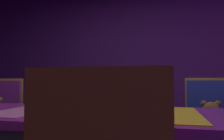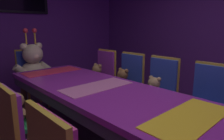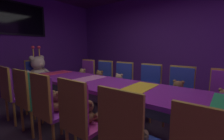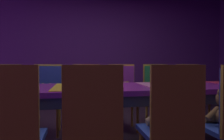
# 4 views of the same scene
# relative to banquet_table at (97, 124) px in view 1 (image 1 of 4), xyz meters

# --- Properties ---
(wall_right) EXTENTS (0.12, 6.40, 2.80)m
(wall_right) POSITION_rel_banquet_table_xyz_m (2.60, -0.00, 0.74)
(wall_right) COLOR #59267F
(wall_right) RESTS_ON ground_plane
(banquet_table) EXTENTS (0.90, 3.57, 0.75)m
(banquet_table) POSITION_rel_banquet_table_xyz_m (0.00, 0.00, 0.00)
(banquet_table) COLOR purple
(banquet_table) RESTS_ON ground_plane
(chair_right_1) EXTENTS (0.42, 0.41, 0.98)m
(chair_right_1) POSITION_rel_banquet_table_xyz_m (0.86, -0.85, -0.06)
(chair_right_1) COLOR #2D47B2
(chair_right_1) RESTS_ON ground_plane
(teddy_right_1) EXTENTS (0.26, 0.34, 0.32)m
(teddy_right_1) POSITION_rel_banquet_table_xyz_m (0.71, -0.85, -0.06)
(teddy_right_1) COLOR brown
(teddy_right_1) RESTS_ON chair_right_1
(chair_right_2) EXTENTS (0.42, 0.41, 0.98)m
(chair_right_2) POSITION_rel_banquet_table_xyz_m (0.85, -0.30, -0.06)
(chair_right_2) COLOR #2D47B2
(chair_right_2) RESTS_ON ground_plane
(chair_right_3) EXTENTS (0.42, 0.41, 0.98)m
(chair_right_3) POSITION_rel_banquet_table_xyz_m (0.86, 0.30, -0.06)
(chair_right_3) COLOR #2D47B2
(chair_right_3) RESTS_ON ground_plane
(teddy_right_3) EXTENTS (0.25, 0.32, 0.31)m
(teddy_right_3) POSITION_rel_banquet_table_xyz_m (0.71, 0.30, -0.07)
(teddy_right_3) COLOR tan
(teddy_right_3) RESTS_ON chair_right_3
(chair_right_4) EXTENTS (0.42, 0.41, 0.98)m
(chair_right_4) POSITION_rel_banquet_table_xyz_m (0.86, 0.84, -0.06)
(chair_right_4) COLOR #2D47B2
(chair_right_4) RESTS_ON ground_plane
(teddy_right_4) EXTENTS (0.26, 0.34, 0.32)m
(teddy_right_4) POSITION_rel_banquet_table_xyz_m (0.72, 0.84, -0.06)
(teddy_right_4) COLOR brown
(teddy_right_4) RESTS_ON chair_right_4
(chair_right_5) EXTENTS (0.42, 0.41, 0.98)m
(chair_right_5) POSITION_rel_banquet_table_xyz_m (0.85, 1.41, -0.06)
(chair_right_5) COLOR purple
(chair_right_5) RESTS_ON ground_plane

